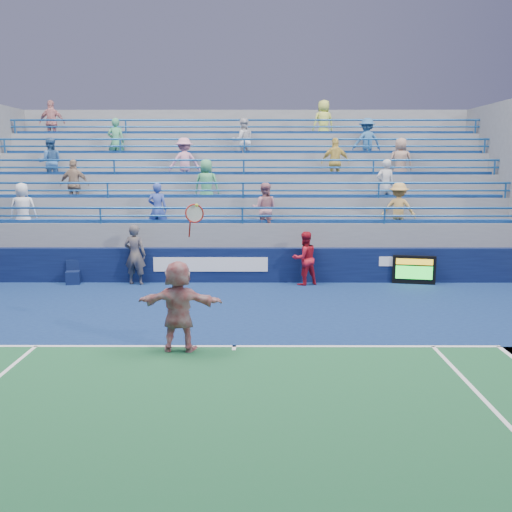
{
  "coord_description": "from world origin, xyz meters",
  "views": [
    {
      "loc": [
        0.48,
        -11.29,
        3.76
      ],
      "look_at": [
        0.44,
        2.5,
        1.5
      ],
      "focal_mm": 40.0,
      "sensor_mm": 36.0,
      "label": 1
    }
  ],
  "objects_px": {
    "judge_chair": "(73,277)",
    "ball_girl": "(305,258)",
    "serve_speed_board": "(414,270)",
    "tennis_player": "(179,306)",
    "line_judge": "(135,255)"
  },
  "relations": [
    {
      "from": "line_judge",
      "to": "serve_speed_board",
      "type": "bearing_deg",
      "value": -168.32
    },
    {
      "from": "judge_chair",
      "to": "ball_girl",
      "type": "height_order",
      "value": "ball_girl"
    },
    {
      "from": "serve_speed_board",
      "to": "ball_girl",
      "type": "xyz_separation_m",
      "value": [
        -3.43,
        -0.11,
        0.38
      ]
    },
    {
      "from": "serve_speed_board",
      "to": "line_judge",
      "type": "distance_m",
      "value": 8.7
    },
    {
      "from": "judge_chair",
      "to": "tennis_player",
      "type": "relative_size",
      "value": 0.25
    },
    {
      "from": "tennis_player",
      "to": "ball_girl",
      "type": "relative_size",
      "value": 1.78
    },
    {
      "from": "serve_speed_board",
      "to": "tennis_player",
      "type": "bearing_deg",
      "value": -135.2
    },
    {
      "from": "judge_chair",
      "to": "tennis_player",
      "type": "height_order",
      "value": "tennis_player"
    },
    {
      "from": "serve_speed_board",
      "to": "line_judge",
      "type": "xyz_separation_m",
      "value": [
        -8.69,
        -0.07,
        0.49
      ]
    },
    {
      "from": "serve_speed_board",
      "to": "judge_chair",
      "type": "relative_size",
      "value": 1.76
    },
    {
      "from": "serve_speed_board",
      "to": "tennis_player",
      "type": "height_order",
      "value": "tennis_player"
    },
    {
      "from": "judge_chair",
      "to": "line_judge",
      "type": "relative_size",
      "value": 0.39
    },
    {
      "from": "ball_girl",
      "to": "judge_chair",
      "type": "bearing_deg",
      "value": -24.44
    },
    {
      "from": "ball_girl",
      "to": "serve_speed_board",
      "type": "bearing_deg",
      "value": 158.18
    },
    {
      "from": "serve_speed_board",
      "to": "tennis_player",
      "type": "relative_size",
      "value": 0.44
    }
  ]
}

